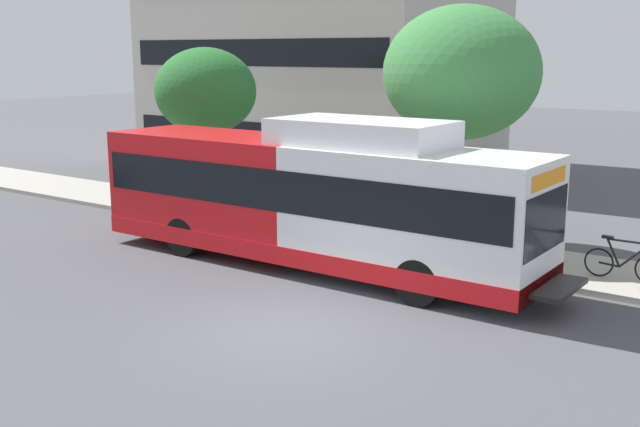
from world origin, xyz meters
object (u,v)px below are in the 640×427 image
(street_tree_mid_block, at_px, (206,91))
(transit_bus, at_px, (312,198))
(street_tree_near_stop, at_px, (461,73))
(bicycle_parked, at_px, (625,262))

(street_tree_mid_block, bearing_deg, transit_bus, -118.52)
(street_tree_near_stop, relative_size, street_tree_mid_block, 1.20)
(bicycle_parked, distance_m, street_tree_near_stop, 6.32)
(bicycle_parked, distance_m, street_tree_mid_block, 14.26)
(bicycle_parked, bearing_deg, transit_bus, 112.24)
(transit_bus, bearing_deg, bicycle_parked, -67.76)
(bicycle_parked, height_order, street_tree_mid_block, street_tree_mid_block)
(street_tree_mid_block, bearing_deg, bicycle_parked, -94.99)
(bicycle_parked, height_order, street_tree_near_stop, street_tree_near_stop)
(transit_bus, bearing_deg, street_tree_mid_block, 61.48)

